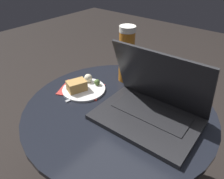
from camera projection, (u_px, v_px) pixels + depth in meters
table at (118, 134)px, 0.94m from camera, size 0.75×0.75×0.55m
napkin at (81, 89)px, 0.97m from camera, size 0.22×0.19×0.00m
laptop at (151, 106)px, 0.78m from camera, size 0.37×0.27×0.26m
beer_glass at (127, 54)px, 0.97m from camera, size 0.07×0.07×0.26m
snack_plate at (83, 87)px, 0.96m from camera, size 0.19×0.19×0.05m
fork at (86, 93)px, 0.94m from camera, size 0.05×0.17×0.00m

